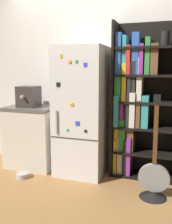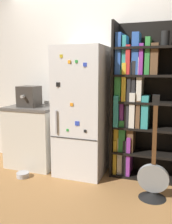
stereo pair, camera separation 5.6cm
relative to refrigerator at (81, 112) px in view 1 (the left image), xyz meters
name	(u,v)px [view 1 (the left image)]	position (x,y,z in m)	size (l,w,h in m)	color
ground_plane	(78,176)	(0.00, -0.15, -0.86)	(16.00, 16.00, 0.00)	#A87542
wall_back	(89,78)	(0.00, 0.32, 0.44)	(8.00, 0.05, 2.60)	silver
refrigerator	(81,112)	(0.00, 0.00, 0.00)	(0.65, 0.62, 1.73)	silver
bookshelf	(137,102)	(0.73, 0.15, 0.14)	(0.85, 0.34, 2.03)	black
kitchen_counter	(33,136)	(-0.77, 0.02, -0.41)	(0.73, 0.58, 0.90)	beige
espresso_machine	(29,96)	(-0.79, -0.03, 0.18)	(0.27, 0.33, 0.30)	#38332D
guitar	(153,183)	(1.01, -0.41, -0.69)	(0.35, 0.31, 1.18)	black
pet_bowl	(23,175)	(-0.68, -0.43, -0.83)	(0.17, 0.17, 0.06)	#B7B7BC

